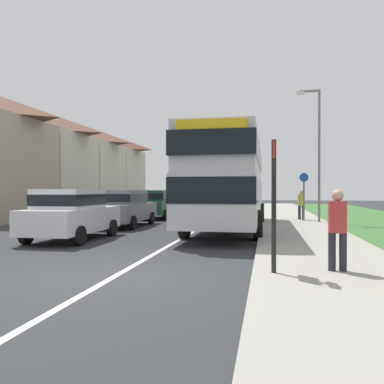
{
  "coord_description": "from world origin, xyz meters",
  "views": [
    {
      "loc": [
        2.87,
        -7.46,
        1.66
      ],
      "look_at": [
        0.53,
        5.04,
        1.6
      ],
      "focal_mm": 37.52,
      "sensor_mm": 36.0,
      "label": 1
    }
  ],
  "objects_px": {
    "double_decker_bus": "(229,178)",
    "pedestrian_at_stop": "(337,226)",
    "parked_car_grey": "(124,207)",
    "cycle_route_sign": "(304,195)",
    "street_lamp_mid": "(317,146)",
    "parked_car_white": "(71,212)",
    "parked_car_dark_green": "(155,203)",
    "pedestrian_walking_away": "(301,203)",
    "bus_stop_sign": "(274,197)"
  },
  "relations": [
    {
      "from": "parked_car_grey",
      "to": "pedestrian_at_stop",
      "type": "bearing_deg",
      "value": -50.26
    },
    {
      "from": "pedestrian_at_stop",
      "to": "street_lamp_mid",
      "type": "xyz_separation_m",
      "value": [
        1.05,
        12.24,
        2.83
      ]
    },
    {
      "from": "pedestrian_at_stop",
      "to": "street_lamp_mid",
      "type": "distance_m",
      "value": 12.6
    },
    {
      "from": "double_decker_bus",
      "to": "bus_stop_sign",
      "type": "distance_m",
      "value": 9.17
    },
    {
      "from": "double_decker_bus",
      "to": "pedestrian_walking_away",
      "type": "xyz_separation_m",
      "value": [
        3.31,
        5.03,
        -1.17
      ]
    },
    {
      "from": "double_decker_bus",
      "to": "pedestrian_at_stop",
      "type": "xyz_separation_m",
      "value": [
        2.86,
        -8.62,
        -1.17
      ]
    },
    {
      "from": "parked_car_white",
      "to": "pedestrian_at_stop",
      "type": "relative_size",
      "value": 2.47
    },
    {
      "from": "parked_car_white",
      "to": "parked_car_dark_green",
      "type": "height_order",
      "value": "parked_car_white"
    },
    {
      "from": "parked_car_white",
      "to": "pedestrian_walking_away",
      "type": "distance_m",
      "value": 12.39
    },
    {
      "from": "bus_stop_sign",
      "to": "parked_car_white",
      "type": "bearing_deg",
      "value": 144.25
    },
    {
      "from": "street_lamp_mid",
      "to": "pedestrian_walking_away",
      "type": "bearing_deg",
      "value": 113.13
    },
    {
      "from": "double_decker_bus",
      "to": "bus_stop_sign",
      "type": "height_order",
      "value": "double_decker_bus"
    },
    {
      "from": "parked_car_white",
      "to": "pedestrian_walking_away",
      "type": "relative_size",
      "value": 2.47
    },
    {
      "from": "double_decker_bus",
      "to": "pedestrian_at_stop",
      "type": "distance_m",
      "value": 9.16
    },
    {
      "from": "cycle_route_sign",
      "to": "street_lamp_mid",
      "type": "height_order",
      "value": "street_lamp_mid"
    },
    {
      "from": "double_decker_bus",
      "to": "bus_stop_sign",
      "type": "bearing_deg",
      "value": -79.49
    },
    {
      "from": "double_decker_bus",
      "to": "pedestrian_at_stop",
      "type": "relative_size",
      "value": 6.76
    },
    {
      "from": "double_decker_bus",
      "to": "street_lamp_mid",
      "type": "relative_size",
      "value": 1.73
    },
    {
      "from": "bus_stop_sign",
      "to": "cycle_route_sign",
      "type": "height_order",
      "value": "bus_stop_sign"
    },
    {
      "from": "double_decker_bus",
      "to": "parked_car_dark_green",
      "type": "distance_m",
      "value": 7.69
    },
    {
      "from": "double_decker_bus",
      "to": "pedestrian_walking_away",
      "type": "height_order",
      "value": "double_decker_bus"
    },
    {
      "from": "street_lamp_mid",
      "to": "double_decker_bus",
      "type": "bearing_deg",
      "value": -137.28
    },
    {
      "from": "parked_car_white",
      "to": "street_lamp_mid",
      "type": "height_order",
      "value": "street_lamp_mid"
    },
    {
      "from": "pedestrian_at_stop",
      "to": "cycle_route_sign",
      "type": "height_order",
      "value": "cycle_route_sign"
    },
    {
      "from": "parked_car_dark_green",
      "to": "street_lamp_mid",
      "type": "height_order",
      "value": "street_lamp_mid"
    },
    {
      "from": "street_lamp_mid",
      "to": "cycle_route_sign",
      "type": "bearing_deg",
      "value": 128.74
    },
    {
      "from": "double_decker_bus",
      "to": "cycle_route_sign",
      "type": "xyz_separation_m",
      "value": [
        3.38,
        4.29,
        -0.72
      ]
    },
    {
      "from": "parked_car_grey",
      "to": "street_lamp_mid",
      "type": "bearing_deg",
      "value": 18.89
    },
    {
      "from": "parked_car_white",
      "to": "street_lamp_mid",
      "type": "xyz_separation_m",
      "value": [
        8.75,
        7.93,
        2.88
      ]
    },
    {
      "from": "parked_car_grey",
      "to": "pedestrian_at_stop",
      "type": "distance_m",
      "value": 12.02
    },
    {
      "from": "parked_car_grey",
      "to": "pedestrian_walking_away",
      "type": "relative_size",
      "value": 2.68
    },
    {
      "from": "parked_car_dark_green",
      "to": "pedestrian_walking_away",
      "type": "bearing_deg",
      "value": -5.71
    },
    {
      "from": "cycle_route_sign",
      "to": "bus_stop_sign",
      "type": "bearing_deg",
      "value": -97.33
    },
    {
      "from": "parked_car_white",
      "to": "pedestrian_at_stop",
      "type": "height_order",
      "value": "parked_car_white"
    },
    {
      "from": "street_lamp_mid",
      "to": "bus_stop_sign",
      "type": "bearing_deg",
      "value": -100.11
    },
    {
      "from": "parked_car_dark_green",
      "to": "cycle_route_sign",
      "type": "relative_size",
      "value": 1.56
    },
    {
      "from": "pedestrian_at_stop",
      "to": "street_lamp_mid",
      "type": "height_order",
      "value": "street_lamp_mid"
    },
    {
      "from": "parked_car_grey",
      "to": "pedestrian_walking_away",
      "type": "bearing_deg",
      "value": 28.4
    },
    {
      "from": "parked_car_white",
      "to": "street_lamp_mid",
      "type": "distance_m",
      "value": 12.15
    },
    {
      "from": "parked_car_grey",
      "to": "cycle_route_sign",
      "type": "height_order",
      "value": "cycle_route_sign"
    },
    {
      "from": "parked_car_dark_green",
      "to": "street_lamp_mid",
      "type": "bearing_deg",
      "value": -14.25
    },
    {
      "from": "parked_car_grey",
      "to": "pedestrian_walking_away",
      "type": "height_order",
      "value": "pedestrian_walking_away"
    },
    {
      "from": "parked_car_white",
      "to": "parked_car_grey",
      "type": "height_order",
      "value": "parked_car_white"
    },
    {
      "from": "double_decker_bus",
      "to": "pedestrian_at_stop",
      "type": "bearing_deg",
      "value": -71.62
    },
    {
      "from": "pedestrian_at_stop",
      "to": "bus_stop_sign",
      "type": "relative_size",
      "value": 0.64
    },
    {
      "from": "parked_car_dark_green",
      "to": "bus_stop_sign",
      "type": "distance_m",
      "value": 16.21
    },
    {
      "from": "parked_car_white",
      "to": "cycle_route_sign",
      "type": "relative_size",
      "value": 1.63
    },
    {
      "from": "bus_stop_sign",
      "to": "street_lamp_mid",
      "type": "height_order",
      "value": "street_lamp_mid"
    },
    {
      "from": "parked_car_white",
      "to": "parked_car_dark_green",
      "type": "distance_m",
      "value": 10.15
    },
    {
      "from": "parked_car_grey",
      "to": "street_lamp_mid",
      "type": "relative_size",
      "value": 0.69
    }
  ]
}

